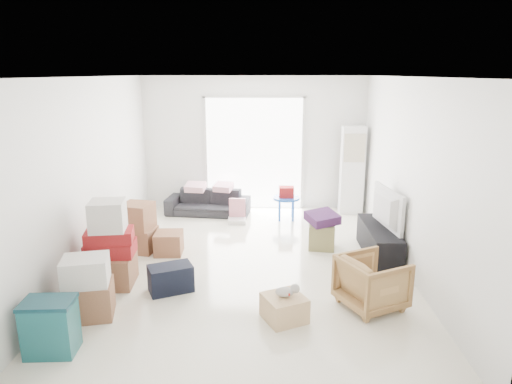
{
  "coord_description": "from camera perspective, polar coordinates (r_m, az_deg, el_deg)",
  "views": [
    {
      "loc": [
        0.25,
        -6.24,
        2.75
      ],
      "look_at": [
        0.1,
        0.2,
        1.06
      ],
      "focal_mm": 32.0,
      "sensor_mm": 36.0,
      "label": 1
    }
  ],
  "objects": [
    {
      "name": "room_shell",
      "position": [
        6.4,
        -0.96,
        2.03
      ],
      "size": [
        4.98,
        6.48,
        3.18
      ],
      "color": "white",
      "rests_on": "ground"
    },
    {
      "name": "toy_walker",
      "position": [
        8.65,
        -2.37,
        -3.01
      ],
      "size": [
        0.34,
        0.3,
        0.45
      ],
      "rotation": [
        0.0,
        0.0,
        0.03
      ],
      "color": "silver",
      "rests_on": "room_shell"
    },
    {
      "name": "tv_console",
      "position": [
        7.33,
        15.12,
        -5.94
      ],
      "size": [
        0.42,
        1.39,
        0.46
      ],
      "primitive_type": "cube",
      "color": "black",
      "rests_on": "room_shell"
    },
    {
      "name": "ac_tower",
      "position": [
        9.24,
        11.9,
        2.65
      ],
      "size": [
        0.45,
        0.3,
        1.75
      ],
      "primitive_type": "cube",
      "color": "white",
      "rests_on": "room_shell"
    },
    {
      "name": "armchair",
      "position": [
        5.72,
        14.31,
        -10.6
      ],
      "size": [
        0.88,
        0.9,
        0.7
      ],
      "primitive_type": "imported",
      "rotation": [
        0.0,
        0.0,
        2.04
      ],
      "color": "tan",
      "rests_on": "room_shell"
    },
    {
      "name": "ottoman",
      "position": [
        7.46,
        8.2,
        -5.46
      ],
      "size": [
        0.45,
        0.45,
        0.4
      ],
      "primitive_type": "cube",
      "rotation": [
        0.0,
        0.0,
        -0.12
      ],
      "color": "#908954",
      "rests_on": "room_shell"
    },
    {
      "name": "blanket",
      "position": [
        7.37,
        8.28,
        -3.47
      ],
      "size": [
        0.58,
        0.58,
        0.14
      ],
      "primitive_type": "cube",
      "rotation": [
        0.0,
        0.0,
        0.39
      ],
      "color": "#452050",
      "rests_on": "ottoman"
    },
    {
      "name": "box_stack_b",
      "position": [
        6.35,
        -17.74,
        -6.78
      ],
      "size": [
        0.66,
        0.61,
        1.16
      ],
      "rotation": [
        0.0,
        0.0,
        0.17
      ],
      "color": "#8B5A3F",
      "rests_on": "room_shell"
    },
    {
      "name": "plush_bunny",
      "position": [
        5.3,
        3.93,
        -12.24
      ],
      "size": [
        0.28,
        0.16,
        0.14
      ],
      "rotation": [
        0.0,
        0.0,
        -0.2
      ],
      "color": "#B2ADA8",
      "rests_on": "wood_crate"
    },
    {
      "name": "kids_table",
      "position": [
        8.75,
        3.81,
        -0.53
      ],
      "size": [
        0.52,
        0.52,
        0.65
      ],
      "rotation": [
        0.0,
        0.0,
        -0.17
      ],
      "color": "blue",
      "rests_on": "room_shell"
    },
    {
      "name": "box_stack_c",
      "position": [
        7.45,
        -14.54,
        -4.38
      ],
      "size": [
        0.59,
        0.53,
        0.78
      ],
      "rotation": [
        0.0,
        0.0,
        -0.22
      ],
      "color": "#8B5A3F",
      "rests_on": "room_shell"
    },
    {
      "name": "pillow_right",
      "position": [
        9.0,
        -4.13,
        1.49
      ],
      "size": [
        0.43,
        0.38,
        0.12
      ],
      "primitive_type": "cube",
      "rotation": [
        0.0,
        0.0,
        -0.29
      ],
      "color": "#DDA1AF",
      "rests_on": "sofa"
    },
    {
      "name": "sofa",
      "position": [
        9.14,
        -6.02,
        -0.82
      ],
      "size": [
        1.68,
        0.66,
        0.64
      ],
      "primitive_type": "imported",
      "rotation": [
        0.0,
        0.0,
        -0.11
      ],
      "color": "#29292E",
      "rests_on": "room_shell"
    },
    {
      "name": "duffel_bag",
      "position": [
        6.1,
        -10.62,
        -10.57
      ],
      "size": [
        0.63,
        0.53,
        0.35
      ],
      "primitive_type": "cube",
      "rotation": [
        0.0,
        0.0,
        0.43
      ],
      "color": "black",
      "rests_on": "room_shell"
    },
    {
      "name": "wood_crate",
      "position": [
        5.39,
        3.55,
        -14.26
      ],
      "size": [
        0.58,
        0.58,
        0.29
      ],
      "primitive_type": "cube",
      "rotation": [
        0.0,
        0.0,
        0.46
      ],
      "color": "#DEAC80",
      "rests_on": "room_shell"
    },
    {
      "name": "television",
      "position": [
        7.24,
        15.28,
        -3.71
      ],
      "size": [
        0.75,
        1.12,
        0.14
      ],
      "primitive_type": "imported",
      "rotation": [
        0.0,
        0.0,
        1.72
      ],
      "color": "black",
      "rests_on": "tv_console"
    },
    {
      "name": "box_stack_a",
      "position": [
        5.7,
        -20.33,
        -11.27
      ],
      "size": [
        0.63,
        0.56,
        0.73
      ],
      "rotation": [
        0.0,
        0.0,
        0.17
      ],
      "color": "#8B5A3F",
      "rests_on": "room_shell"
    },
    {
      "name": "storage_bins",
      "position": [
        5.18,
        -24.3,
        -15.1
      ],
      "size": [
        0.52,
        0.38,
        0.58
      ],
      "rotation": [
        0.0,
        0.0,
        0.06
      ],
      "color": "#18585D",
      "rests_on": "room_shell"
    },
    {
      "name": "sliding_door",
      "position": [
        9.34,
        -0.23,
        5.39
      ],
      "size": [
        2.1,
        0.04,
        2.33
      ],
      "color": "white",
      "rests_on": "room_shell"
    },
    {
      "name": "loose_box",
      "position": [
        7.3,
        -10.85,
        -6.28
      ],
      "size": [
        0.43,
        0.43,
        0.35
      ],
      "primitive_type": "cube",
      "rotation": [
        0.0,
        0.0,
        0.04
      ],
      "color": "#8B5A3F",
      "rests_on": "room_shell"
    },
    {
      "name": "pillow_left",
      "position": [
        9.04,
        -7.61,
        1.44
      ],
      "size": [
        0.41,
        0.34,
        0.12
      ],
      "primitive_type": "cube",
      "rotation": [
        0.0,
        0.0,
        -0.13
      ],
      "color": "#DDA1AF",
      "rests_on": "sofa"
    }
  ]
}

